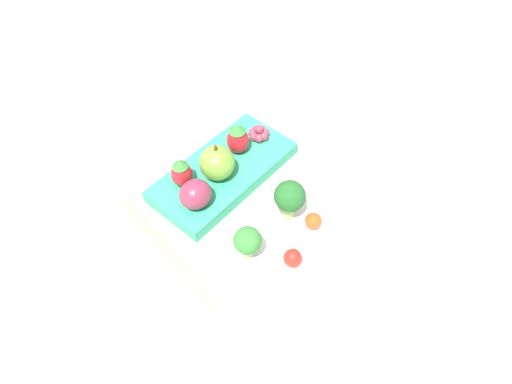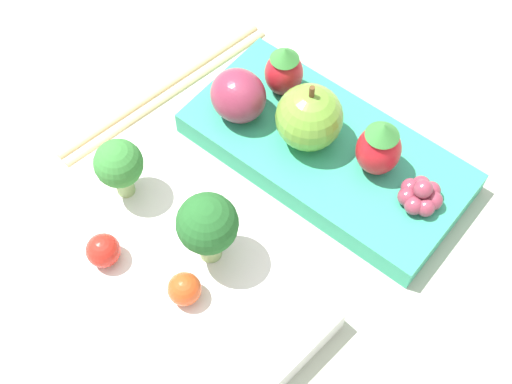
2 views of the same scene
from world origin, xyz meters
TOP-DOWN VIEW (x-y plane):
  - ground_plane at (0.00, 0.00)m, footprint 4.00×4.00m
  - bento_box_savoury at (0.01, 0.07)m, footprint 0.23×0.12m
  - bento_box_fruit at (0.01, -0.07)m, footprint 0.24×0.14m
  - broccoli_floret_0 at (0.00, 0.05)m, footprint 0.04×0.04m
  - broccoli_floret_1 at (0.08, 0.07)m, footprint 0.03×0.03m
  - cherry_tomato_0 at (0.05, 0.11)m, footprint 0.02×0.02m
  - cherry_tomato_1 at (-0.01, 0.09)m, footprint 0.02×0.02m
  - apple at (0.03, -0.07)m, footprint 0.05×0.05m
  - strawberry_0 at (-0.03, -0.09)m, footprint 0.03×0.03m
  - strawberry_1 at (0.08, -0.09)m, footprint 0.03×0.03m
  - plum at (0.08, -0.04)m, footprint 0.05×0.04m
  - grape_cluster at (-0.07, -0.09)m, footprint 0.03×0.03m
  - chopsticks_pair at (0.15, -0.02)m, footprint 0.02×0.21m

SIDE VIEW (x-z plane):
  - ground_plane at x=0.00m, z-range 0.00..0.00m
  - chopsticks_pair at x=0.15m, z-range 0.00..0.01m
  - bento_box_fruit at x=0.01m, z-range 0.00..0.02m
  - bento_box_savoury at x=0.01m, z-range 0.00..0.02m
  - grape_cluster at x=-0.07m, z-range 0.02..0.04m
  - cherry_tomato_1 at x=-0.01m, z-range 0.02..0.05m
  - cherry_tomato_0 at x=0.05m, z-range 0.02..0.05m
  - plum at x=0.08m, z-range 0.02..0.06m
  - strawberry_1 at x=0.08m, z-range 0.02..0.07m
  - strawberry_0 at x=-0.03m, z-range 0.02..0.07m
  - apple at x=0.03m, z-range 0.02..0.08m
  - broccoli_floret_1 at x=0.08m, z-range 0.03..0.08m
  - broccoli_floret_0 at x=0.00m, z-range 0.03..0.09m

